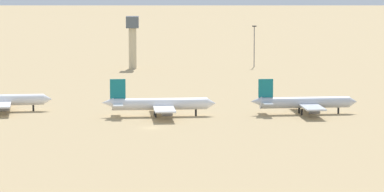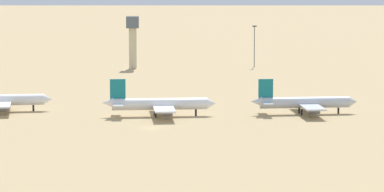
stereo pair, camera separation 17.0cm
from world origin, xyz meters
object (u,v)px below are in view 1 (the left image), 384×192
object	(u,v)px
parked_jet_teal_4	(304,103)
control_tower	(133,37)
light_pole_west	(254,43)
parked_jet_teal_3	(159,104)

from	to	relation	value
parked_jet_teal_4	control_tower	xyz separation A→B (m)	(-57.03, 132.93, 9.52)
parked_jet_teal_4	light_pole_west	xyz separation A→B (m)	(-6.24, 139.59, 6.37)
parked_jet_teal_3	control_tower	size ratio (longest dim) A/B	1.58
parked_jet_teal_3	light_pole_west	distance (m)	148.62
parked_jet_teal_3	parked_jet_teal_4	size ratio (longest dim) A/B	1.04
parked_jet_teal_4	control_tower	distance (m)	144.96
parked_jet_teal_4	control_tower	world-z (taller)	control_tower
parked_jet_teal_4	control_tower	size ratio (longest dim) A/B	1.52
control_tower	light_pole_west	distance (m)	51.32
parked_jet_teal_3	parked_jet_teal_4	bearing A→B (deg)	1.05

